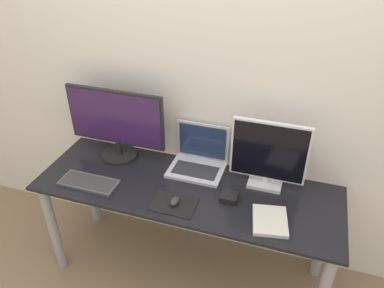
{
  "coord_description": "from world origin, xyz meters",
  "views": [
    {
      "loc": [
        0.55,
        -1.29,
        2.07
      ],
      "look_at": [
        0.0,
        0.39,
        0.94
      ],
      "focal_mm": 35.0,
      "sensor_mm": 36.0,
      "label": 1
    }
  ],
  "objects_px": {
    "laptop": "(199,158)",
    "monitor_right": "(269,155)",
    "monitor_left": "(116,123)",
    "book": "(270,221)",
    "keyboard": "(89,182)",
    "mouse": "(175,201)",
    "power_brick": "(229,197)"
  },
  "relations": [
    {
      "from": "monitor_left",
      "to": "book",
      "type": "distance_m",
      "value": 1.08
    },
    {
      "from": "laptop",
      "to": "monitor_right",
      "type": "bearing_deg",
      "value": -6.83
    },
    {
      "from": "keyboard",
      "to": "book",
      "type": "xyz_separation_m",
      "value": [
        1.05,
        0.01,
        0.0
      ]
    },
    {
      "from": "laptop",
      "to": "book",
      "type": "xyz_separation_m",
      "value": [
        0.49,
        -0.35,
        -0.05
      ]
    },
    {
      "from": "book",
      "to": "laptop",
      "type": "bearing_deg",
      "value": 144.26
    },
    {
      "from": "keyboard",
      "to": "mouse",
      "type": "distance_m",
      "value": 0.54
    },
    {
      "from": "monitor_right",
      "to": "mouse",
      "type": "bearing_deg",
      "value": -143.21
    },
    {
      "from": "laptop",
      "to": "mouse",
      "type": "relative_size",
      "value": 4.52
    },
    {
      "from": "monitor_left",
      "to": "monitor_right",
      "type": "height_order",
      "value": "monitor_left"
    },
    {
      "from": "laptop",
      "to": "mouse",
      "type": "xyz_separation_m",
      "value": [
        -0.02,
        -0.38,
        -0.04
      ]
    },
    {
      "from": "laptop",
      "to": "book",
      "type": "distance_m",
      "value": 0.6
    },
    {
      "from": "monitor_right",
      "to": "mouse",
      "type": "xyz_separation_m",
      "value": [
        -0.44,
        -0.33,
        -0.18
      ]
    },
    {
      "from": "keyboard",
      "to": "power_brick",
      "type": "distance_m",
      "value": 0.81
    },
    {
      "from": "laptop",
      "to": "keyboard",
      "type": "bearing_deg",
      "value": -146.8
    },
    {
      "from": "laptop",
      "to": "power_brick",
      "type": "xyz_separation_m",
      "value": [
        0.25,
        -0.25,
        -0.05
      ]
    },
    {
      "from": "monitor_left",
      "to": "laptop",
      "type": "relative_size",
      "value": 1.91
    },
    {
      "from": "mouse",
      "to": "power_brick",
      "type": "distance_m",
      "value": 0.3
    },
    {
      "from": "monitor_left",
      "to": "power_brick",
      "type": "bearing_deg",
      "value": -14.5
    },
    {
      "from": "monitor_left",
      "to": "monitor_right",
      "type": "xyz_separation_m",
      "value": [
        0.93,
        0.0,
        -0.04
      ]
    },
    {
      "from": "monitor_right",
      "to": "laptop",
      "type": "distance_m",
      "value": 0.44
    },
    {
      "from": "monitor_left",
      "to": "keyboard",
      "type": "bearing_deg",
      "value": -97.11
    },
    {
      "from": "mouse",
      "to": "laptop",
      "type": "bearing_deg",
      "value": 87.01
    },
    {
      "from": "monitor_right",
      "to": "mouse",
      "type": "relative_size",
      "value": 5.85
    },
    {
      "from": "keyboard",
      "to": "mouse",
      "type": "xyz_separation_m",
      "value": [
        0.54,
        -0.01,
        0.01
      ]
    },
    {
      "from": "monitor_right",
      "to": "monitor_left",
      "type": "bearing_deg",
      "value": -179.99
    },
    {
      "from": "keyboard",
      "to": "book",
      "type": "bearing_deg",
      "value": 0.68
    },
    {
      "from": "monitor_left",
      "to": "power_brick",
      "type": "relative_size",
      "value": 6.88
    },
    {
      "from": "laptop",
      "to": "keyboard",
      "type": "relative_size",
      "value": 0.96
    },
    {
      "from": "monitor_left",
      "to": "laptop",
      "type": "height_order",
      "value": "monitor_left"
    },
    {
      "from": "monitor_left",
      "to": "mouse",
      "type": "height_order",
      "value": "monitor_left"
    },
    {
      "from": "laptop",
      "to": "power_brick",
      "type": "distance_m",
      "value": 0.36
    },
    {
      "from": "monitor_right",
      "to": "book",
      "type": "height_order",
      "value": "monitor_right"
    }
  ]
}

